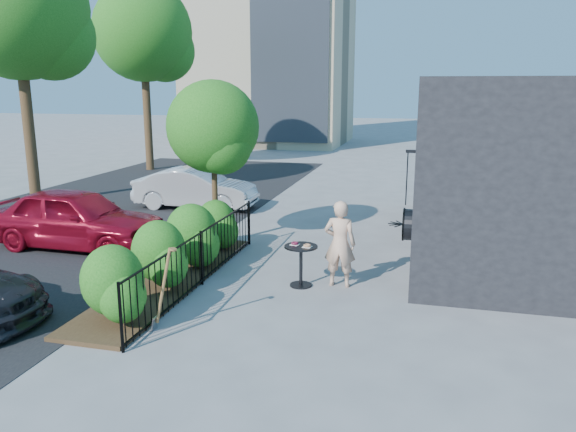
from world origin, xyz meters
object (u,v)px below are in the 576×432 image
(cafe_table, at_px, (301,258))
(patio_tree, at_px, (215,133))
(woman, at_px, (340,244))
(car_silver, at_px, (196,188))
(street_tree_far, at_px, (144,38))
(shovel, at_px, (162,294))
(car_red, at_px, (76,218))
(street_tree_near, at_px, (18,17))

(cafe_table, bearing_deg, patio_tree, 138.43)
(woman, xyz_separation_m, car_silver, (-5.63, 6.01, -0.22))
(street_tree_far, xyz_separation_m, shovel, (8.68, -16.13, -5.28))
(patio_tree, distance_m, cafe_table, 4.16)
(woman, distance_m, car_silver, 8.24)
(shovel, bearing_deg, cafe_table, 57.11)
(patio_tree, xyz_separation_m, woman, (3.37, -2.14, -1.91))
(patio_tree, relative_size, street_tree_far, 0.48)
(street_tree_far, distance_m, shovel, 19.06)
(street_tree_far, relative_size, car_red, 1.93)
(street_tree_far, distance_m, woman, 18.06)
(street_tree_near, relative_size, car_silver, 2.13)
(shovel, height_order, car_red, car_red)
(street_tree_far, xyz_separation_m, car_silver, (5.45, -7.33, -5.28))
(patio_tree, xyz_separation_m, shovel, (0.98, -4.93, -2.13))
(cafe_table, bearing_deg, shovel, -122.89)
(patio_tree, bearing_deg, street_tree_near, 157.43)
(patio_tree, relative_size, woman, 2.30)
(woman, relative_size, shovel, 1.19)
(street_tree_near, distance_m, cafe_table, 12.90)
(street_tree_near, xyz_separation_m, car_silver, (5.45, 0.67, -5.28))
(street_tree_far, height_order, cafe_table, street_tree_far)
(shovel, relative_size, car_red, 0.34)
(patio_tree, bearing_deg, car_red, -162.06)
(cafe_table, xyz_separation_m, car_red, (-5.87, 1.30, 0.16))
(woman, distance_m, shovel, 3.68)
(woman, height_order, shovel, woman)
(street_tree_near, height_order, car_silver, street_tree_near)
(shovel, xyz_separation_m, car_silver, (-3.23, 8.79, 0.01))
(cafe_table, relative_size, car_red, 0.20)
(street_tree_far, distance_m, car_silver, 10.55)
(patio_tree, height_order, car_silver, patio_tree)
(patio_tree, bearing_deg, car_silver, 120.23)
(street_tree_near, xyz_separation_m, woman, (11.07, -5.34, -5.06))
(street_tree_near, distance_m, car_silver, 7.61)
(car_silver, bearing_deg, cafe_table, -143.37)
(patio_tree, xyz_separation_m, car_silver, (-2.25, 3.87, -2.12))
(woman, bearing_deg, patio_tree, -30.95)
(car_silver, bearing_deg, shovel, -161.45)
(cafe_table, bearing_deg, car_silver, 128.25)
(shovel, bearing_deg, car_silver, 110.18)
(street_tree_near, bearing_deg, car_silver, 6.98)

